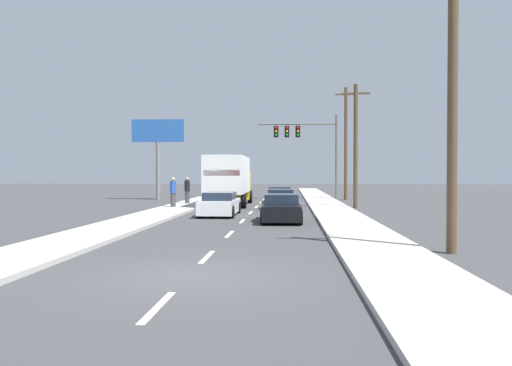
{
  "coord_description": "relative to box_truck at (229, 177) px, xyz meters",
  "views": [
    {
      "loc": [
        2.21,
        -10.68,
        2.25
      ],
      "look_at": [
        0.3,
        17.66,
        1.7
      ],
      "focal_mm": 34.61,
      "sensor_mm": 36.0,
      "label": 1
    }
  ],
  "objects": [
    {
      "name": "ground_plane",
      "position": [
        1.91,
        1.97,
        -1.98
      ],
      "size": [
        140.0,
        140.0,
        0.0
      ],
      "primitive_type": "plane",
      "color": "#3D3D3F"
    },
    {
      "name": "car_silver",
      "position": [
        3.38,
        4.66,
        -1.41
      ],
      "size": [
        1.98,
        4.35,
        1.21
      ],
      "color": "#B7BABF",
      "rests_on": "ground_plane"
    },
    {
      "name": "lane_markings",
      "position": [
        1.91,
        -0.58,
        -1.97
      ],
      "size": [
        0.14,
        62.0,
        0.01
      ],
      "color": "silver",
      "rests_on": "ground_plane"
    },
    {
      "name": "car_gray",
      "position": [
        3.59,
        -2.55,
        -1.4
      ],
      "size": [
        1.89,
        4.53,
        1.25
      ],
      "color": "slate",
      "rests_on": "ground_plane"
    },
    {
      "name": "car_white",
      "position": [
        0.41,
        -7.54,
        -1.39
      ],
      "size": [
        1.89,
        4.4,
        1.25
      ],
      "color": "white",
      "rests_on": "ground_plane"
    },
    {
      "name": "sidewalk_left",
      "position": [
        -2.89,
        -3.03,
        -1.91
      ],
      "size": [
        2.5,
        80.0,
        0.14
      ],
      "primitive_type": "cube",
      "color": "#B2AFA8",
      "rests_on": "ground_plane"
    },
    {
      "name": "box_truck",
      "position": [
        0.0,
        0.0,
        0.0
      ],
      "size": [
        2.71,
        8.73,
        3.39
      ],
      "color": "white",
      "rests_on": "ground_plane"
    },
    {
      "name": "pedestrian_mid_block",
      "position": [
        -3.23,
        -2.94,
        -0.9
      ],
      "size": [
        0.38,
        0.38,
        1.87
      ],
      "color": "#3F3F42",
      "rests_on": "sidewalk_left"
    },
    {
      "name": "utility_pole_far",
      "position": [
        8.96,
        8.99,
        2.97
      ],
      "size": [
        1.8,
        0.28,
        9.62
      ],
      "color": "brown",
      "rests_on": "ground_plane"
    },
    {
      "name": "utility_pole_near",
      "position": [
        8.67,
        -19.58,
        2.43
      ],
      "size": [
        1.8,
        0.28,
        8.53
      ],
      "color": "brown",
      "rests_on": "ground_plane"
    },
    {
      "name": "sidewalk_right",
      "position": [
        6.7,
        -3.03,
        -1.91
      ],
      "size": [
        2.5,
        80.0,
        0.14
      ],
      "primitive_type": "cube",
      "color": "#B2AFA8",
      "rests_on": "ground_plane"
    },
    {
      "name": "utility_pole_mid",
      "position": [
        8.41,
        -1.45,
        2.17
      ],
      "size": [
        1.8,
        0.28,
        8.02
      ],
      "color": "brown",
      "rests_on": "ground_plane"
    },
    {
      "name": "traffic_signal_mast",
      "position": [
        5.1,
        8.86,
        3.39
      ],
      "size": [
        6.87,
        0.69,
        7.28
      ],
      "color": "#595B56",
      "rests_on": "ground_plane"
    },
    {
      "name": "pedestrian_near_corner",
      "position": [
        -3.13,
        0.93,
        -0.91
      ],
      "size": [
        0.38,
        0.38,
        1.85
      ],
      "color": "#3F3F42",
      "rests_on": "sidewalk_left"
    },
    {
      "name": "roadside_billboard",
      "position": [
        -7.0,
        7.44,
        2.97
      ],
      "size": [
        4.47,
        0.36,
        6.83
      ],
      "color": "slate",
      "rests_on": "ground_plane"
    },
    {
      "name": "car_black",
      "position": [
        3.75,
        -10.73,
        -1.39
      ],
      "size": [
        1.93,
        4.12,
        1.29
      ],
      "color": "black",
      "rests_on": "ground_plane"
    }
  ]
}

